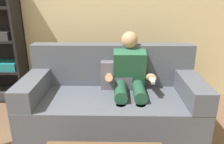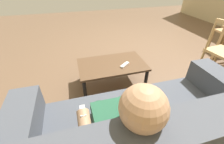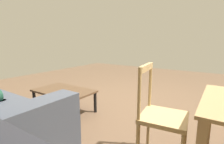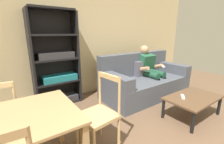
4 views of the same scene
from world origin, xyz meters
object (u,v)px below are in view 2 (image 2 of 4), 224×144
(couch, at_px, (144,138))
(person_lounging, at_px, (123,130))
(tv_remote, at_px, (125,65))
(dining_chair_facing_couch, at_px, (223,52))
(coffee_table, at_px, (112,66))

(couch, relative_size, person_lounging, 1.83)
(tv_remote, xyz_separation_m, dining_chair_facing_couch, (-1.55, 0.20, 0.08))
(person_lounging, height_order, tv_remote, person_lounging)
(couch, relative_size, tv_remote, 12.40)
(coffee_table, bearing_deg, tv_remote, 149.49)
(person_lounging, height_order, dining_chair_facing_couch, person_lounging)
(coffee_table, bearing_deg, couch, 87.45)
(coffee_table, distance_m, tv_remote, 0.20)
(couch, bearing_deg, coffee_table, -92.55)
(coffee_table, relative_size, tv_remote, 5.84)
(couch, relative_size, dining_chair_facing_couch, 2.20)
(dining_chair_facing_couch, bearing_deg, person_lounging, 25.25)
(coffee_table, bearing_deg, dining_chair_facing_couch, 170.29)
(tv_remote, bearing_deg, couch, -49.07)
(person_lounging, bearing_deg, tv_remote, -110.95)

